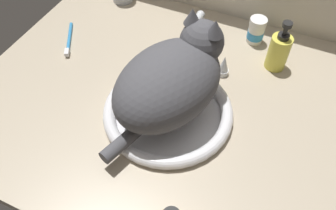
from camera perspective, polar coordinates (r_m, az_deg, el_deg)
The scene contains 7 objects.
countertop at distance 93.10cm, azimuth -0.86°, elevation 1.03°, with size 100.67×82.14×3.00cm, color #B7A88E.
sink_basin at distance 86.67cm, azimuth 0.00°, elevation -1.09°, with size 32.78×32.78×3.09cm.
faucet at distance 94.36cm, azimuth 4.75°, elevation 9.37°, with size 19.11×11.86×18.67cm.
cat at distance 79.51cm, azimuth 0.91°, elevation 4.46°, with size 28.38×37.66×21.28cm.
soap_pump_bottle at distance 100.54cm, azimuth 17.87°, elevation 8.48°, with size 5.74×5.74×15.26cm.
pill_bottle at distance 108.57cm, azimuth 14.40°, elevation 11.78°, with size 5.04×5.04×8.15cm.
toothbrush at distance 111.27cm, azimuth -16.11°, elevation 10.31°, with size 8.73×14.10×1.70cm.
Camera 1 is at (26.01, -54.12, 72.65)cm, focal length 36.76 mm.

